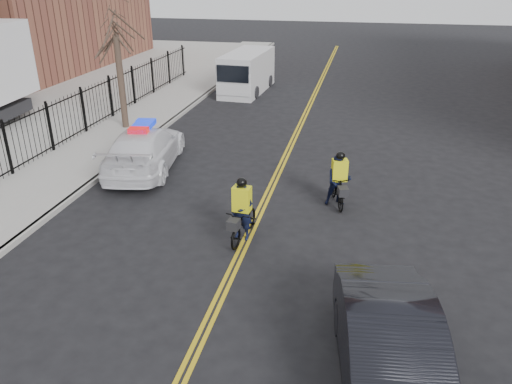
{
  "coord_description": "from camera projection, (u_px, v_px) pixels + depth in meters",
  "views": [
    {
      "loc": [
        2.74,
        -9.95,
        6.78
      ],
      "look_at": [
        0.19,
        1.82,
        1.3
      ],
      "focal_mm": 35.0,
      "sensor_mm": 36.0,
      "label": 1
    }
  ],
  "objects": [
    {
      "name": "center_line_right",
      "position": [
        287.0,
        158.0,
        19.29
      ],
      "size": [
        0.1,
        60.0,
        0.01
      ],
      "primitive_type": "cube",
      "color": "gold",
      "rests_on": "ground"
    },
    {
      "name": "dark_sedan",
      "position": [
        391.0,
        355.0,
        8.44
      ],
      "size": [
        2.3,
        4.88,
        1.55
      ],
      "primitive_type": "imported",
      "rotation": [
        0.0,
        0.0,
        0.14
      ],
      "color": "black",
      "rests_on": "ground"
    },
    {
      "name": "iron_fence",
      "position": [
        71.0,
        119.0,
        20.63
      ],
      "size": [
        0.12,
        28.0,
        2.0
      ],
      "primitive_type": null,
      "color": "black",
      "rests_on": "ground"
    },
    {
      "name": "police_cruiser",
      "position": [
        145.0,
        148.0,
        17.96
      ],
      "size": [
        2.97,
        5.55,
        1.69
      ],
      "rotation": [
        0.0,
        0.0,
        3.3
      ],
      "color": "white",
      "rests_on": "ground"
    },
    {
      "name": "cargo_van",
      "position": [
        246.0,
        73.0,
        28.87
      ],
      "size": [
        2.33,
        5.52,
        2.27
      ],
      "rotation": [
        0.0,
        0.0,
        -0.06
      ],
      "color": "silver",
      "rests_on": "ground"
    },
    {
      "name": "sidewalk",
      "position": [
        107.0,
        142.0,
        20.72
      ],
      "size": [
        3.0,
        60.0,
        0.15
      ],
      "primitive_type": "cube",
      "color": "#9A9791",
      "rests_on": "ground"
    },
    {
      "name": "center_line_left",
      "position": [
        283.0,
        157.0,
        19.32
      ],
      "size": [
        0.1,
        60.0,
        0.01
      ],
      "primitive_type": "cube",
      "color": "gold",
      "rests_on": "ground"
    },
    {
      "name": "ground",
      "position": [
        233.0,
        270.0,
        12.19
      ],
      "size": [
        120.0,
        120.0,
        0.0
      ],
      "primitive_type": "plane",
      "color": "black",
      "rests_on": "ground"
    },
    {
      "name": "curb",
      "position": [
        141.0,
        145.0,
        20.43
      ],
      "size": [
        0.2,
        60.0,
        0.15
      ],
      "primitive_type": "cube",
      "color": "#9A9791",
      "rests_on": "ground"
    },
    {
      "name": "street_tree",
      "position": [
        117.0,
        50.0,
        21.09
      ],
      "size": [
        3.2,
        3.2,
        4.8
      ],
      "color": "#382A21",
      "rests_on": "sidewalk"
    },
    {
      "name": "cyclist_far",
      "position": [
        339.0,
        184.0,
        15.23
      ],
      "size": [
        0.94,
        1.79,
        1.74
      ],
      "rotation": [
        0.0,
        0.0,
        0.27
      ],
      "color": "black",
      "rests_on": "ground"
    },
    {
      "name": "cyclist_near",
      "position": [
        242.0,
        218.0,
        13.35
      ],
      "size": [
        0.83,
        1.87,
        1.78
      ],
      "rotation": [
        0.0,
        0.0,
        -0.11
      ],
      "color": "black",
      "rests_on": "ground"
    }
  ]
}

